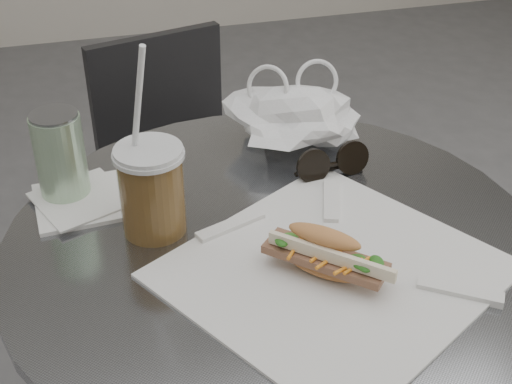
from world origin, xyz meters
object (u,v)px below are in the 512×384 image
object	(u,v)px
banh_mi	(325,254)
sunglasses	(332,164)
cafe_table	(271,372)
drink_can	(60,157)
iced_coffee	(152,189)
chair_far	(191,224)

from	to	relation	value
banh_mi	sunglasses	world-z (taller)	banh_mi
cafe_table	drink_can	size ratio (longest dim) A/B	5.42
iced_coffee	drink_can	xyz separation A→B (m)	(-0.12, 0.12, 0.00)
cafe_table	iced_coffee	bearing A→B (deg)	158.79
chair_far	sunglasses	distance (m)	0.65
cafe_table	banh_mi	distance (m)	0.33
cafe_table	drink_can	bearing A→B (deg)	146.68
cafe_table	iced_coffee	size ratio (longest dim) A/B	2.69
sunglasses	drink_can	world-z (taller)	drink_can
banh_mi	sunglasses	xyz separation A→B (m)	(0.10, 0.23, -0.01)
chair_far	drink_can	bearing A→B (deg)	44.40
cafe_table	iced_coffee	distance (m)	0.38
sunglasses	chair_far	bearing A→B (deg)	101.62
iced_coffee	drink_can	world-z (taller)	iced_coffee
sunglasses	drink_can	distance (m)	0.41
banh_mi	iced_coffee	bearing A→B (deg)	-175.29
chair_far	banh_mi	world-z (taller)	banh_mi
chair_far	drink_can	world-z (taller)	drink_can
sunglasses	drink_can	xyz separation A→B (m)	(-0.41, 0.05, 0.05)
drink_can	cafe_table	bearing A→B (deg)	-33.32
banh_mi	chair_far	bearing A→B (deg)	138.61
banh_mi	drink_can	bearing A→B (deg)	-177.78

